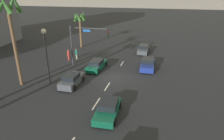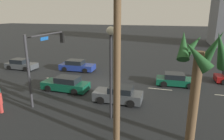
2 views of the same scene
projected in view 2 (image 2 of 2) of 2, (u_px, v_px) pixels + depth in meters
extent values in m
plane|color=#232628|center=(99.00, 83.00, 21.97)|extent=(220.00, 220.00, 0.00)
cube|color=silver|center=(160.00, 89.00, 20.24)|extent=(2.30, 0.14, 0.01)
cube|color=silver|center=(122.00, 85.00, 21.28)|extent=(2.18, 0.14, 0.01)
cube|color=silver|center=(54.00, 79.00, 23.47)|extent=(2.02, 0.14, 0.01)
cube|color=#0F5138|center=(177.00, 81.00, 21.19)|extent=(4.20, 2.01, 0.61)
cube|color=black|center=(175.00, 76.00, 21.10)|extent=(2.06, 1.67, 0.51)
cylinder|color=black|center=(188.00, 81.00, 21.74)|extent=(0.65, 0.26, 0.64)
cylinder|color=black|center=(190.00, 86.00, 20.17)|extent=(0.65, 0.26, 0.64)
cylinder|color=black|center=(164.00, 79.00, 22.30)|extent=(0.65, 0.26, 0.64)
cylinder|color=black|center=(164.00, 84.00, 20.72)|extent=(0.65, 0.26, 0.64)
cylinder|color=black|center=(221.00, 77.00, 22.88)|extent=(0.65, 0.25, 0.64)
cube|color=#474C51|center=(22.00, 65.00, 27.38)|extent=(4.17, 1.73, 0.68)
cube|color=black|center=(19.00, 61.00, 27.28)|extent=(2.00, 1.51, 0.54)
cylinder|color=black|center=(34.00, 66.00, 27.80)|extent=(0.64, 0.22, 0.64)
cylinder|color=black|center=(26.00, 69.00, 26.33)|extent=(0.64, 0.22, 0.64)
cylinder|color=black|center=(18.00, 65.00, 28.52)|extent=(0.64, 0.22, 0.64)
cylinder|color=black|center=(9.00, 68.00, 27.05)|extent=(0.64, 0.22, 0.64)
cube|color=#474C51|center=(118.00, 96.00, 17.23)|extent=(4.07, 1.71, 0.74)
cube|color=black|center=(121.00, 89.00, 17.00)|extent=(1.96, 1.48, 0.48)
cylinder|color=black|center=(101.00, 100.00, 16.89)|extent=(0.64, 0.23, 0.64)
cylinder|color=black|center=(106.00, 93.00, 18.34)|extent=(0.64, 0.23, 0.64)
cylinder|color=black|center=(131.00, 104.00, 16.23)|extent=(0.64, 0.23, 0.64)
cylinder|color=black|center=(134.00, 96.00, 17.68)|extent=(0.64, 0.23, 0.64)
cube|color=#0F5138|center=(65.00, 85.00, 19.79)|extent=(4.57, 1.84, 0.70)
cube|color=black|center=(68.00, 80.00, 19.54)|extent=(2.22, 1.57, 0.54)
cylinder|color=black|center=(48.00, 88.00, 19.53)|extent=(0.65, 0.24, 0.64)
cylinder|color=black|center=(58.00, 83.00, 21.00)|extent=(0.65, 0.24, 0.64)
cylinder|color=black|center=(75.00, 92.00, 18.68)|extent=(0.65, 0.24, 0.64)
cylinder|color=black|center=(82.00, 86.00, 20.15)|extent=(0.65, 0.24, 0.64)
cube|color=navy|center=(77.00, 67.00, 26.64)|extent=(4.55, 1.99, 0.70)
cube|color=black|center=(75.00, 62.00, 26.54)|extent=(2.21, 1.68, 0.54)
cylinder|color=black|center=(90.00, 67.00, 27.17)|extent=(0.65, 0.25, 0.64)
cylinder|color=black|center=(85.00, 71.00, 25.56)|extent=(0.65, 0.25, 0.64)
cylinder|color=black|center=(71.00, 66.00, 27.82)|extent=(0.65, 0.25, 0.64)
cylinder|color=black|center=(65.00, 69.00, 26.22)|extent=(0.65, 0.25, 0.64)
cylinder|color=#38383D|center=(29.00, 73.00, 15.62)|extent=(0.20, 0.20, 5.75)
cylinder|color=#38383D|center=(46.00, 34.00, 17.40)|extent=(0.15, 5.35, 0.12)
cube|color=black|center=(62.00, 38.00, 20.03)|extent=(0.32, 0.32, 0.95)
sphere|color=red|center=(63.00, 35.00, 20.11)|extent=(0.20, 0.20, 0.20)
sphere|color=#392605|center=(63.00, 38.00, 20.19)|extent=(0.20, 0.20, 0.20)
sphere|color=black|center=(63.00, 41.00, 20.27)|extent=(0.20, 0.20, 0.20)
cube|color=#1959B2|center=(44.00, 39.00, 17.23)|extent=(0.05, 1.10, 0.28)
cylinder|color=#2D2D33|center=(111.00, 79.00, 13.92)|extent=(0.18, 0.18, 5.89)
sphere|color=#F2EACC|center=(111.00, 31.00, 13.06)|extent=(0.56, 0.56, 0.56)
cylinder|color=#B2A58C|center=(0.00, 102.00, 16.48)|extent=(0.30, 0.30, 0.72)
cylinder|color=#BF3833|center=(1.00, 108.00, 15.37)|extent=(0.28, 0.28, 0.74)
cylinder|color=#BF3833|center=(0.00, 99.00, 15.16)|extent=(0.37, 0.37, 0.80)
cylinder|color=brown|center=(117.00, 71.00, 10.44)|extent=(0.37, 0.37, 8.85)
cylinder|color=brown|center=(193.00, 109.00, 9.88)|extent=(0.45, 0.45, 5.61)
cone|color=#235628|center=(183.00, 45.00, 9.24)|extent=(0.59, 1.31, 1.47)
cone|color=#235628|center=(197.00, 56.00, 8.55)|extent=(1.46, 0.85, 1.43)
cone|color=#235628|center=(221.00, 50.00, 8.41)|extent=(1.28, 1.53, 1.83)
cone|color=#235628|center=(213.00, 48.00, 9.50)|extent=(1.32, 1.33, 1.83)
cone|color=#235628|center=(192.00, 47.00, 9.70)|extent=(1.38, 1.09, 1.33)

